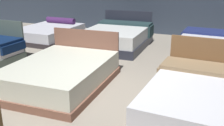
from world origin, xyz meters
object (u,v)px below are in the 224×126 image
object	(u,v)px
bed_8	(49,33)
bed_9	(117,37)
bed_10	(211,47)
bed_6	(202,97)
bed_5	(61,73)

from	to	relation	value
bed_8	bed_9	world-z (taller)	bed_9
bed_9	bed_10	xyz separation A→B (m)	(2.42, -0.01, -0.03)
bed_10	bed_8	bearing A→B (deg)	-177.41
bed_6	bed_8	size ratio (longest dim) A/B	1.06
bed_5	bed_6	world-z (taller)	bed_6
bed_9	bed_5	bearing A→B (deg)	-90.28
bed_5	bed_10	xyz separation A→B (m)	(2.33, 2.86, 0.02)
bed_8	bed_9	bearing A→B (deg)	0.63
bed_5	bed_6	size ratio (longest dim) A/B	1.00
bed_8	bed_10	size ratio (longest dim) A/B	0.95
bed_9	bed_10	world-z (taller)	bed_9
bed_9	bed_8	bearing A→B (deg)	177.65
bed_5	bed_8	distance (m)	3.71
bed_6	bed_9	distance (m)	3.80
bed_8	bed_10	xyz separation A→B (m)	(4.67, -0.01, 0.04)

